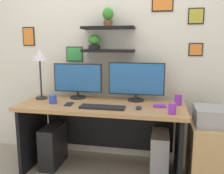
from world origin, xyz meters
TOP-DOWN VIEW (x-y plane):
  - ground_plane at (0.00, 0.00)m, footprint 8.00×8.00m
  - back_wall_assembly at (-0.00, 0.44)m, footprint 4.40×0.24m
  - desk at (0.00, 0.06)m, footprint 1.71×0.68m
  - monitor_left at (-0.33, 0.22)m, footprint 0.57×0.18m
  - monitor_right at (0.33, 0.22)m, footprint 0.61×0.18m
  - keyboard at (0.05, -0.17)m, footprint 0.44×0.14m
  - computer_mouse at (0.40, -0.13)m, footprint 0.06×0.09m
  - desk_lamp at (-0.73, 0.09)m, footprint 0.18×0.18m
  - cell_phone at (-0.32, -0.10)m, footprint 0.09×0.15m
  - coffee_mug at (-0.51, -0.08)m, footprint 0.08×0.08m
  - pen_cup at (0.71, -0.23)m, footprint 0.07×0.07m
  - scissors_tray at (0.60, -0.01)m, footprint 0.13×0.09m
  - water_cup at (0.78, 0.11)m, footprint 0.07×0.07m
  - drawer_cabinet at (1.12, -0.04)m, footprint 0.44×0.50m
  - printer at (1.12, -0.04)m, footprint 0.38×0.34m
  - computer_tower_left at (-0.57, 0.01)m, footprint 0.18×0.40m
  - computer_tower_right at (0.61, 0.05)m, footprint 0.18×0.40m

SIDE VIEW (x-z plane):
  - ground_plane at x=0.00m, z-range 0.00..0.00m
  - computer_tower_right at x=0.61m, z-range 0.00..0.46m
  - computer_tower_left at x=-0.57m, z-range 0.00..0.46m
  - drawer_cabinet at x=1.12m, z-range 0.00..0.61m
  - desk at x=0.00m, z-range 0.17..0.92m
  - printer at x=1.12m, z-range 0.61..0.78m
  - cell_phone at x=-0.32m, z-range 0.75..0.76m
  - keyboard at x=0.05m, z-range 0.75..0.77m
  - scissors_tray at x=0.60m, z-range 0.75..0.77m
  - computer_mouse at x=0.40m, z-range 0.75..0.78m
  - coffee_mug at x=-0.51m, z-range 0.75..0.84m
  - pen_cup at x=0.71m, z-range 0.75..0.85m
  - water_cup at x=0.78m, z-range 0.75..0.86m
  - monitor_left at x=-0.33m, z-range 0.76..1.16m
  - monitor_right at x=0.33m, z-range 0.76..1.18m
  - desk_lamp at x=-0.73m, z-range 0.92..1.48m
  - back_wall_assembly at x=0.00m, z-range 0.00..2.70m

